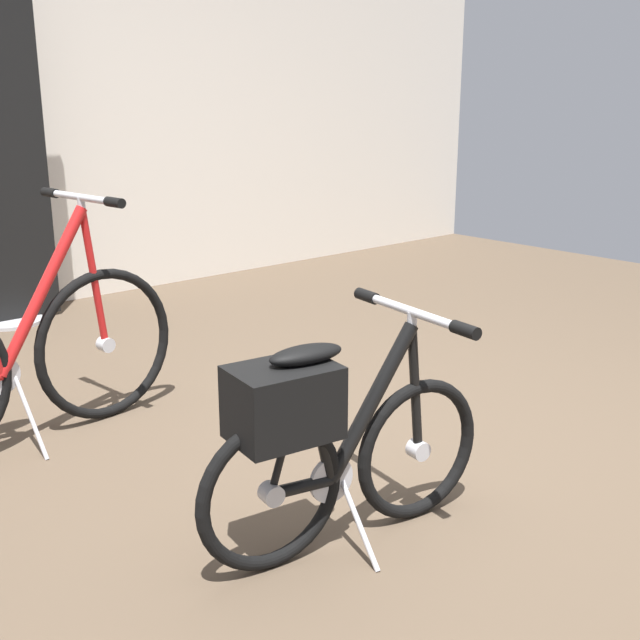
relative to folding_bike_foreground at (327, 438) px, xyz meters
The scene contains 4 objects.
ground_plane 0.58m from the folding_bike_foreground, 13.09° to the left, with size 8.15×8.15×0.00m, color brown.
back_wall 3.48m from the folding_bike_foreground, 82.11° to the left, with size 8.15×0.10×2.89m, color silver.
folding_bike_foreground is the anchor object (origin of this frame).
display_bike_left 1.32m from the folding_bike_foreground, 105.62° to the left, with size 1.31×0.53×0.92m.
Camera 1 is at (-1.81, -1.61, 1.26)m, focal length 44.44 mm.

